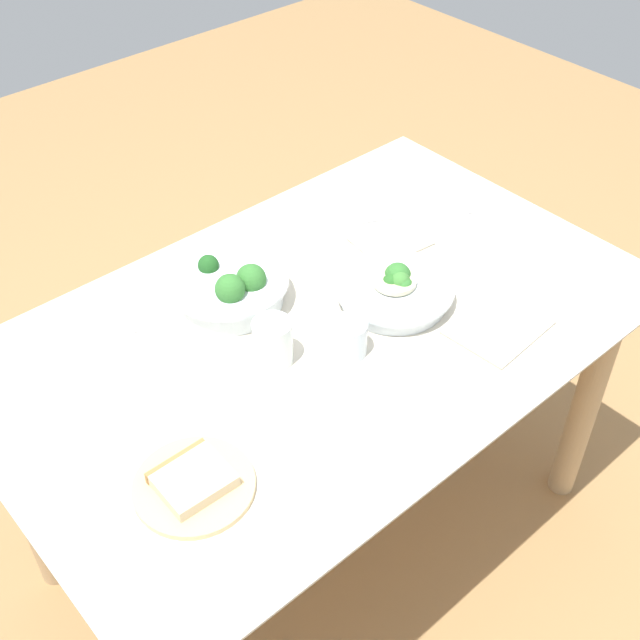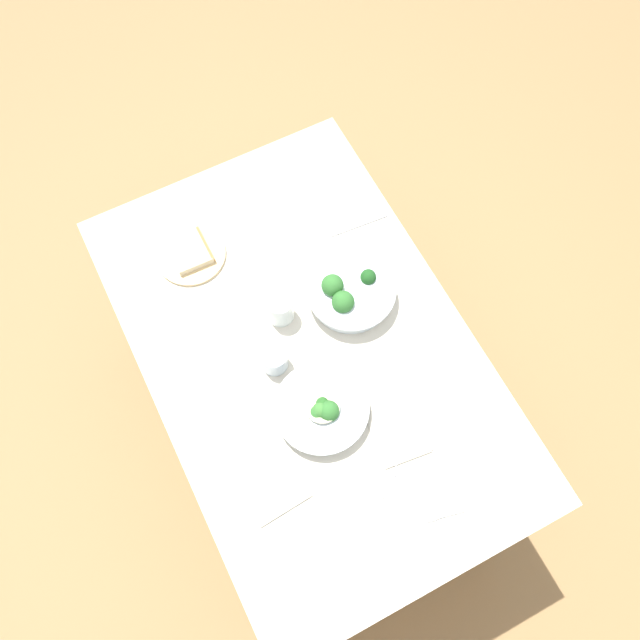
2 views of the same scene
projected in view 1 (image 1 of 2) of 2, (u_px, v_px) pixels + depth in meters
ground_plane at (320, 527)px, 2.24m from camera, size 6.00×6.00×0.00m
dining_table at (320, 363)px, 1.82m from camera, size 1.43×0.90×0.75m
broccoli_bowl_far at (395, 290)px, 1.79m from camera, size 0.26×0.26×0.08m
broccoli_bowl_near at (230, 288)px, 1.78m from camera, size 0.26×0.26×0.11m
bread_side_plate at (193, 483)px, 1.42m from camera, size 0.22×0.22×0.04m
water_glass_center at (348, 338)px, 1.66m from camera, size 0.08×0.08×0.08m
water_glass_side at (273, 342)px, 1.63m from camera, size 0.08×0.08×0.10m
fork_by_far_bowl at (444, 239)px, 1.97m from camera, size 0.06×0.08×0.00m
fork_by_near_bowl at (460, 204)px, 2.09m from camera, size 0.03×0.11×0.00m
table_knife_left at (115, 309)px, 1.78m from camera, size 0.02×0.19×0.00m
table_knife_right at (359, 223)px, 2.03m from camera, size 0.18×0.10×0.00m
napkin_folded_upper at (498, 328)px, 1.73m from camera, size 0.21×0.17×0.01m
napkin_folded_lower at (391, 241)px, 1.97m from camera, size 0.18×0.15×0.01m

